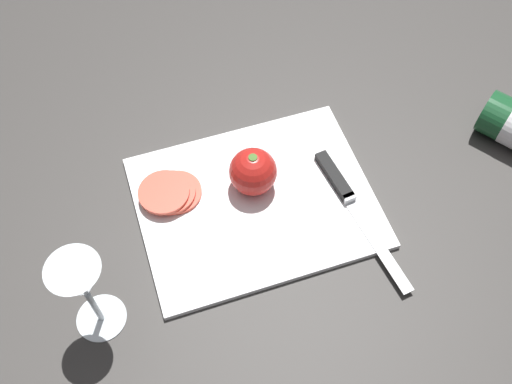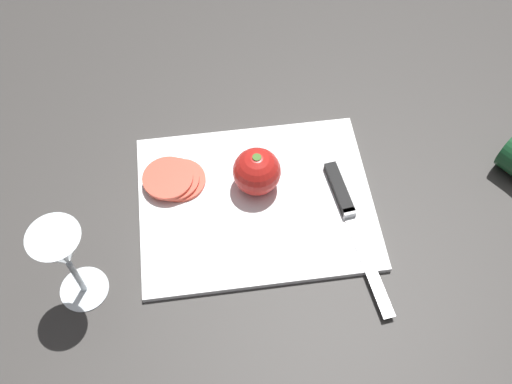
{
  "view_description": "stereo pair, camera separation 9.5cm",
  "coord_description": "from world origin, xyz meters",
  "px_view_note": "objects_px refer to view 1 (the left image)",
  "views": [
    {
      "loc": [
        0.2,
        0.48,
        0.84
      ],
      "look_at": [
        0.04,
        0.0,
        0.04
      ],
      "focal_mm": 42.0,
      "sensor_mm": 36.0,
      "label": 1
    },
    {
      "loc": [
        0.1,
        0.5,
        0.84
      ],
      "look_at": [
        0.04,
        0.0,
        0.04
      ],
      "focal_mm": 42.0,
      "sensor_mm": 36.0,
      "label": 2
    }
  ],
  "objects_px": {
    "wine_glass": "(82,285)",
    "tomato_slice_stack_near": "(170,192)",
    "whole_tomato": "(253,172)",
    "knife": "(343,189)"
  },
  "relations": [
    {
      "from": "knife",
      "to": "tomato_slice_stack_near",
      "type": "distance_m",
      "value": 0.28
    },
    {
      "from": "tomato_slice_stack_near",
      "to": "whole_tomato",
      "type": "bearing_deg",
      "value": 170.38
    },
    {
      "from": "wine_glass",
      "to": "tomato_slice_stack_near",
      "type": "height_order",
      "value": "wine_glass"
    },
    {
      "from": "knife",
      "to": "tomato_slice_stack_near",
      "type": "height_order",
      "value": "tomato_slice_stack_near"
    },
    {
      "from": "wine_glass",
      "to": "whole_tomato",
      "type": "distance_m",
      "value": 0.33
    },
    {
      "from": "tomato_slice_stack_near",
      "to": "wine_glass",
      "type": "bearing_deg",
      "value": 48.82
    },
    {
      "from": "tomato_slice_stack_near",
      "to": "knife",
      "type": "bearing_deg",
      "value": 163.46
    },
    {
      "from": "wine_glass",
      "to": "knife",
      "type": "xyz_separation_m",
      "value": [
        -0.42,
        -0.09,
        -0.1
      ]
    },
    {
      "from": "whole_tomato",
      "to": "knife",
      "type": "height_order",
      "value": "whole_tomato"
    },
    {
      "from": "wine_glass",
      "to": "whole_tomato",
      "type": "relative_size",
      "value": 2.14
    }
  ]
}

